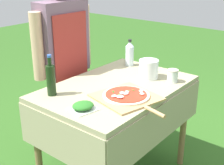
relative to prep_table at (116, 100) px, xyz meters
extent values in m
cube|color=gray|center=(0.00, 0.00, 0.09)|extent=(1.10, 0.73, 0.04)
cube|color=gray|center=(0.00, -0.37, -0.07)|extent=(1.10, 0.01, 0.28)
cube|color=gray|center=(0.00, 0.37, -0.07)|extent=(1.10, 0.01, 0.28)
cube|color=gray|center=(-0.56, 0.00, -0.07)|extent=(0.01, 0.73, 0.28)
cube|color=gray|center=(0.56, 0.00, -0.07)|extent=(0.01, 0.73, 0.28)
cylinder|color=olive|center=(0.49, -0.31, -0.30)|extent=(0.05, 0.05, 0.75)
cylinder|color=olive|center=(-0.49, 0.31, -0.30)|extent=(0.05, 0.05, 0.75)
cylinder|color=olive|center=(0.49, 0.31, -0.30)|extent=(0.05, 0.05, 0.75)
cylinder|color=#4C4C51|center=(0.10, 0.56, -0.30)|extent=(0.11, 0.11, 0.76)
cylinder|color=#4C4C51|center=(-0.05, 0.56, -0.30)|extent=(0.11, 0.11, 0.76)
cube|color=#6B5166|center=(0.02, 0.56, 0.37)|extent=(0.42, 0.19, 0.57)
cube|color=#9E2D28|center=(0.02, 0.47, 0.15)|extent=(0.33, 0.02, 0.83)
cylinder|color=tan|center=(0.27, 0.55, 0.34)|extent=(0.09, 0.09, 0.51)
cylinder|color=tan|center=(-0.22, 0.57, 0.34)|extent=(0.09, 0.09, 0.51)
cube|color=tan|center=(-0.13, -0.18, 0.12)|extent=(0.44, 0.44, 0.01)
cylinder|color=tan|center=(-0.19, -0.43, 0.12)|extent=(0.06, 0.16, 0.02)
cylinder|color=beige|center=(-0.13, -0.18, 0.13)|extent=(0.30, 0.30, 0.01)
cylinder|color=red|center=(-0.13, -0.18, 0.14)|extent=(0.27, 0.27, 0.00)
ellipsoid|color=white|center=(-0.14, -0.16, 0.15)|extent=(0.05, 0.05, 0.01)
ellipsoid|color=white|center=(-0.04, -0.23, 0.15)|extent=(0.04, 0.04, 0.01)
ellipsoid|color=white|center=(-0.10, -0.17, 0.14)|extent=(0.03, 0.03, 0.01)
ellipsoid|color=white|center=(-0.21, -0.15, 0.15)|extent=(0.04, 0.04, 0.01)
ellipsoid|color=white|center=(-0.13, -0.18, 0.15)|extent=(0.04, 0.04, 0.01)
ellipsoid|color=white|center=(-0.07, -0.26, 0.15)|extent=(0.04, 0.04, 0.01)
ellipsoid|color=white|center=(-0.20, -0.18, 0.15)|extent=(0.06, 0.06, 0.02)
ellipsoid|color=white|center=(-0.14, -0.18, 0.14)|extent=(0.04, 0.04, 0.01)
ellipsoid|color=#286B23|center=(-0.15, -0.09, 0.14)|extent=(0.03, 0.03, 0.00)
ellipsoid|color=#286B23|center=(-0.17, -0.15, 0.14)|extent=(0.03, 0.01, 0.00)
ellipsoid|color=#286B23|center=(-0.05, -0.18, 0.14)|extent=(0.01, 0.03, 0.00)
ellipsoid|color=#286B23|center=(-0.08, -0.16, 0.14)|extent=(0.03, 0.03, 0.00)
cylinder|color=black|center=(-0.39, 0.23, 0.21)|extent=(0.06, 0.06, 0.20)
cylinder|color=black|center=(-0.39, 0.23, 0.34)|extent=(0.02, 0.02, 0.06)
cylinder|color=#335BB2|center=(-0.39, 0.23, 0.38)|extent=(0.03, 0.03, 0.02)
cylinder|color=silver|center=(0.43, 0.20, 0.19)|extent=(0.07, 0.07, 0.16)
cone|color=silver|center=(0.43, 0.20, 0.29)|extent=(0.07, 0.07, 0.04)
cylinder|color=#232326|center=(0.43, 0.20, 0.32)|extent=(0.03, 0.03, 0.02)
cube|color=silver|center=(-0.42, -0.08, 0.11)|extent=(0.18, 0.16, 0.01)
ellipsoid|color=#286B23|center=(-0.42, -0.08, 0.14)|extent=(0.15, 0.14, 0.04)
cylinder|color=silver|center=(0.28, -0.09, 0.18)|extent=(0.15, 0.15, 0.14)
cylinder|color=silver|center=(0.31, -0.27, 0.15)|extent=(0.08, 0.08, 0.08)
cylinder|color=red|center=(0.31, -0.27, 0.14)|extent=(0.07, 0.07, 0.06)
cylinder|color=#B7B2A3|center=(0.31, -0.27, 0.20)|extent=(0.08, 0.08, 0.01)
camera|label=1|loc=(-1.60, -1.25, 0.93)|focal=50.00mm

